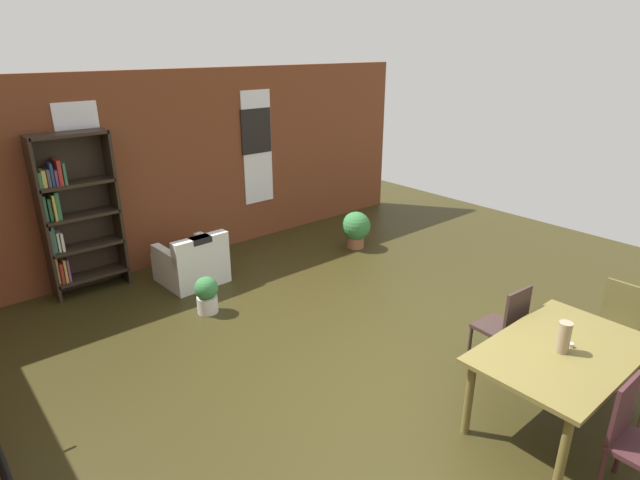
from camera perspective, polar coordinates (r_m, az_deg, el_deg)
ground_plane at (r=5.23m, az=9.77°, el=-16.55°), size 11.76×11.76×0.00m
back_wall_brick at (r=8.05m, az=-15.39°, el=7.77°), size 8.80×0.12×2.84m
window_pane_0 at (r=7.50m, az=-24.70°, el=6.77°), size 0.55×0.02×1.84m
window_pane_1 at (r=8.61m, az=-6.99°, el=10.16°), size 0.55×0.02×1.84m
dining_table at (r=4.93m, az=25.33°, el=-11.76°), size 1.61×1.01×0.75m
vase_on_table at (r=4.78m, az=25.50°, el=-9.74°), size 0.11×0.11×0.27m
tealight_candle_0 at (r=4.94m, az=26.16°, el=-10.47°), size 0.04×0.04×0.04m
dining_chair_far_right at (r=5.55m, az=19.88°, el=-8.91°), size 0.43×0.43×0.95m
dining_chair_near_left at (r=4.55m, az=31.62°, el=-18.31°), size 0.40×0.40×0.95m
dining_chair_head_right at (r=5.99m, az=30.02°, el=-8.34°), size 0.41×0.41×0.95m
bookshelf_tall at (r=7.37m, az=-25.71°, el=2.62°), size 0.96×0.34×2.14m
armchair_white at (r=7.41m, az=-14.03°, el=-2.54°), size 0.83×0.83×0.75m
potted_plant_by_shelf at (r=6.56m, az=-12.51°, el=-5.91°), size 0.29×0.29×0.48m
potted_plant_corner at (r=8.40m, az=4.02°, el=1.35°), size 0.47×0.47×0.61m
framed_picture at (r=8.56m, az=-7.14°, el=11.94°), size 0.56×0.03×0.72m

